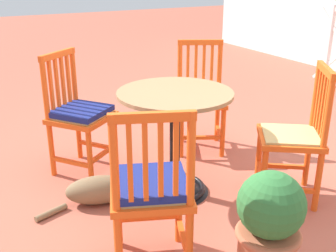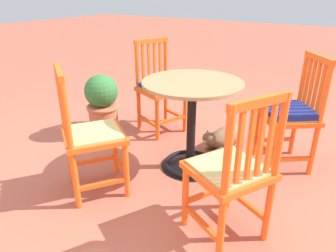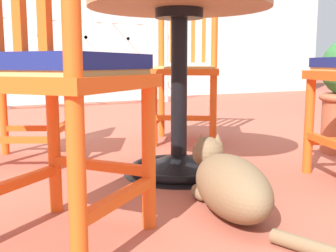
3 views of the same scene
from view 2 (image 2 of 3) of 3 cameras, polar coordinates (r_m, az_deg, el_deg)
The scene contains 8 objects.
ground_plane at distance 2.60m, azimuth 0.93°, elevation -7.61°, with size 24.00×24.00×0.00m, color #AD5642.
cafe_table at distance 2.49m, azimuth 4.22°, elevation -1.72°, with size 0.76×0.76×0.73m.
orange_chair_facing_out at distance 2.64m, azimuth 21.49°, elevation 1.98°, with size 0.56×0.56×0.91m.
orange_chair_by_planter at distance 3.12m, azimuth -1.41°, elevation 6.95°, with size 0.52×0.52×0.91m.
orange_chair_near_fence at distance 2.20m, azimuth -14.16°, elevation -1.77°, with size 0.56×0.56×0.91m.
orange_chair_at_corner at distance 1.76m, azimuth 11.64°, elevation -8.40°, with size 0.54×0.54×0.91m.
tabby_cat at distance 2.93m, azimuth 10.31°, elevation -2.03°, with size 0.32×0.74×0.23m.
terracotta_planter at distance 3.09m, azimuth -11.95°, elevation 3.94°, with size 0.32×0.32×0.62m.
Camera 2 is at (-1.17, 1.88, 1.36)m, focal length 33.22 mm.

